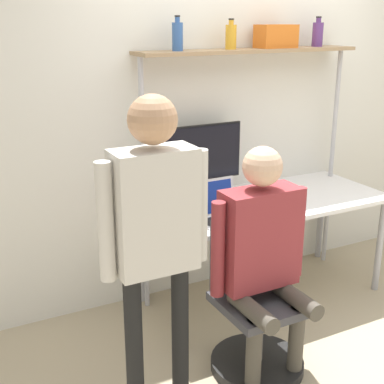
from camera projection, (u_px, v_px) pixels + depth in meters
The scene contains 14 objects.
ground_plane at pixel (295, 320), 3.75m from camera, with size 12.00×12.00×0.00m, color tan.
wall_back at pixel (236, 111), 4.04m from camera, with size 8.00×0.06×2.70m.
desk at pixel (265, 209), 3.88m from camera, with size 1.80×0.80×0.77m.
shelf_unit at pixel (249, 88), 3.83m from camera, with size 1.71×0.27×1.81m.
monitor at pixel (201, 157), 3.78m from camera, with size 0.63×0.20×0.54m.
laptop at pixel (217, 208), 3.50m from camera, with size 0.31×0.25×0.25m.
cell_phone at pixel (251, 214), 3.56m from camera, with size 0.07×0.15×0.01m.
office_chair at pixel (255, 324), 3.19m from camera, with size 0.56×0.56×0.91m.
person_seated at pixel (263, 245), 2.99m from camera, with size 0.62×0.47×1.37m.
person_standing at pixel (155, 223), 2.54m from camera, with size 0.56×0.23×1.70m.
bottle_purple at pixel (318, 34), 3.98m from camera, with size 0.08×0.08×0.22m.
bottle_amber at pixel (231, 36), 3.65m from camera, with size 0.08×0.08×0.20m.
bottle_blue at pixel (178, 36), 3.47m from camera, with size 0.07×0.07×0.22m.
storage_box at pixel (276, 36), 3.82m from camera, with size 0.28×0.17×0.16m.
Camera 1 is at (-2.15, -2.57, 2.03)m, focal length 50.00 mm.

